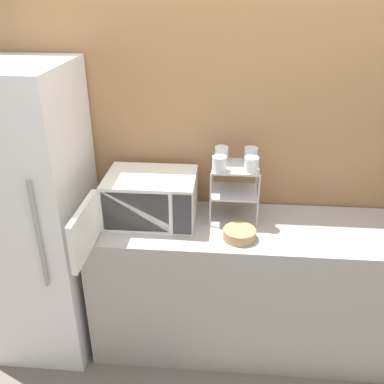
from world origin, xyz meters
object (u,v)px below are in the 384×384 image
(glass_front_left, at_px, (219,164))
(glass_back_left, at_px, (221,154))
(microwave, at_px, (148,199))
(glass_front_right, at_px, (251,164))
(bowl, at_px, (239,234))
(dish_rack, at_px, (235,180))
(refrigerator, at_px, (35,217))
(glass_back_right, at_px, (251,155))

(glass_front_left, distance_m, glass_back_left, 0.16)
(glass_front_left, bearing_deg, glass_back_left, 86.81)
(microwave, xyz_separation_m, glass_front_right, (0.60, 0.00, 0.24))
(glass_front_left, distance_m, glass_front_right, 0.18)
(glass_back_left, relative_size, bowl, 0.46)
(dish_rack, xyz_separation_m, refrigerator, (-1.20, -0.14, -0.23))
(refrigerator, bearing_deg, glass_front_left, 3.22)
(glass_front_right, bearing_deg, microwave, -179.67)
(glass_back_right, xyz_separation_m, bowl, (-0.05, -0.32, -0.35))
(dish_rack, height_order, glass_front_left, glass_front_left)
(microwave, bearing_deg, refrigerator, -174.80)
(glass_front_right, bearing_deg, dish_rack, 138.83)
(microwave, height_order, glass_back_left, glass_back_left)
(bowl, distance_m, refrigerator, 1.24)
(glass_back_right, relative_size, refrigerator, 0.05)
(glass_back_right, height_order, glass_back_left, same)
(glass_front_left, bearing_deg, glass_front_right, 1.29)
(glass_back_right, xyz_separation_m, glass_back_left, (-0.17, -0.00, 0.00))
(glass_back_left, bearing_deg, refrigerator, -168.97)
(dish_rack, height_order, glass_front_right, glass_front_right)
(dish_rack, distance_m, bowl, 0.33)
(glass_front_left, relative_size, glass_front_right, 1.00)
(bowl, xyz_separation_m, refrigerator, (-1.23, 0.11, -0.01))
(glass_back_right, bearing_deg, glass_front_right, -91.24)
(refrigerator, bearing_deg, microwave, 5.20)
(glass_back_left, height_order, refrigerator, refrigerator)
(glass_back_left, bearing_deg, bowl, -69.57)
(glass_back_left, distance_m, refrigerator, 1.19)
(glass_front_right, relative_size, glass_back_left, 1.00)
(microwave, distance_m, glass_front_left, 0.48)
(dish_rack, relative_size, glass_back_left, 3.97)
(glass_back_right, bearing_deg, refrigerator, -170.40)
(refrigerator, bearing_deg, dish_rack, 6.79)
(microwave, distance_m, bowl, 0.58)
(glass_front_left, xyz_separation_m, refrigerator, (-1.10, -0.06, -0.36))
(microwave, xyz_separation_m, glass_back_left, (0.42, 0.15, 0.24))
(dish_rack, distance_m, glass_front_left, 0.18)
(microwave, relative_size, glass_back_left, 9.37)
(glass_back_right, distance_m, bowl, 0.48)
(microwave, height_order, glass_front_left, glass_front_left)
(microwave, height_order, bowl, microwave)
(microwave, height_order, glass_front_right, glass_front_right)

